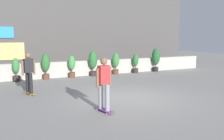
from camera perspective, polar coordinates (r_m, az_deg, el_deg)
The scene contains 12 objects.
ground_plane at distance 9.32m, azimuth 3.96°, elevation -6.63°, with size 48.00×48.00×0.00m, color gray.
planter_wall at distance 14.68m, azimuth -7.50°, elevation 0.42°, with size 18.00×0.40×0.90m, color #B2ADA3.
building_backdrop at distance 18.43m, azimuth -11.54°, elevation 10.53°, with size 20.00×2.08×6.50m.
potted_plant_1 at distance 13.55m, azimuth -21.64°, elevation 0.21°, with size 0.38×0.38×1.23m.
potted_plant_2 at distance 13.70m, azimuth -15.33°, elevation 1.20°, with size 0.47×0.47×1.41m.
potted_plant_3 at distance 14.03m, azimuth -9.45°, elevation 1.08°, with size 0.40×0.40×1.28m.
potted_plant_4 at distance 14.42m, azimuth -4.49°, elevation 2.02°, with size 0.51×0.51×1.50m.
potted_plant_5 at distance 15.02m, azimuth 0.87°, elevation 1.83°, with size 0.44×0.44×1.34m.
potted_plant_6 at distance 15.71m, azimuth 5.54°, elevation 1.69°, with size 0.38×0.38×1.22m.
potted_plant_7 at distance 16.54m, azimuth 10.26°, elevation 2.77°, with size 0.54×0.54×1.55m.
skater_far_right at distance 7.44m, azimuth -1.92°, elevation -2.87°, with size 0.55×0.82×1.70m.
skater_by_wall_left at distance 10.27m, azimuth -19.01°, elevation -0.34°, with size 0.54×0.82×1.70m.
Camera 1 is at (-4.41, -7.87, 2.32)m, focal length 38.91 mm.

